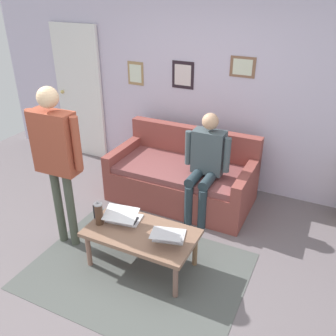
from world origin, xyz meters
name	(u,v)px	position (x,y,z in m)	size (l,w,h in m)	color
ground_plane	(130,273)	(0.00, 0.00, 0.00)	(7.68, 7.68, 0.00)	slate
area_rug	(138,270)	(-0.05, -0.06, 0.00)	(2.09, 1.55, 0.01)	#505451
back_wall	(213,87)	(0.00, -2.20, 1.35)	(7.04, 0.11, 2.70)	silver
interior_door	(80,93)	(2.13, -2.11, 1.02)	(0.82, 0.09, 2.05)	white
couch	(183,177)	(0.11, -1.53, 0.30)	(1.80, 0.93, 0.88)	brown
coffee_table	(141,235)	(-0.05, -0.16, 0.37)	(1.08, 0.59, 0.42)	#88634D
laptop_left	(169,235)	(-0.34, -0.18, 0.47)	(0.38, 0.43, 0.14)	silver
laptop_center	(123,217)	(0.20, -0.24, 0.46)	(0.38, 0.34, 0.15)	silver
french_press	(99,213)	(0.39, -0.10, 0.54)	(0.10, 0.08, 0.27)	#4C3323
person_standing	(56,150)	(0.86, -0.13, 1.12)	(0.61, 0.21, 1.75)	#495042
person_seated	(206,161)	(-0.27, -1.30, 0.73)	(0.55, 0.51, 1.28)	#27363E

